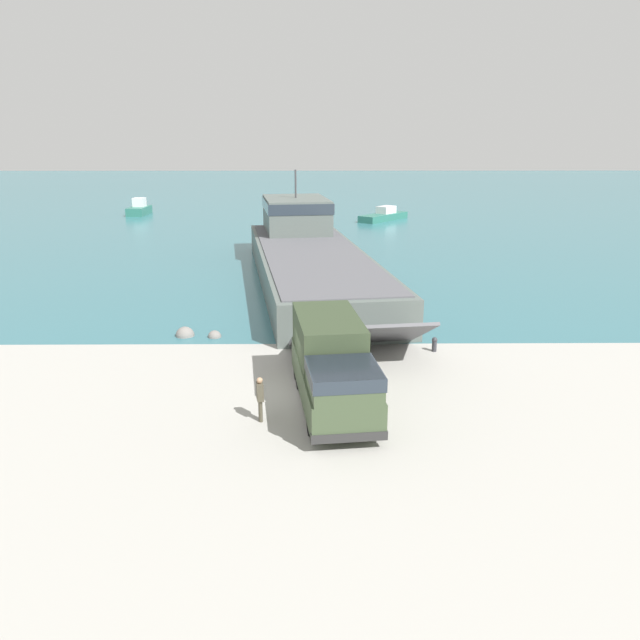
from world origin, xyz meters
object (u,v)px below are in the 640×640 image
Objects in this scene: moored_boat_a at (384,216)px; mooring_bollard at (434,344)px; military_truck at (332,364)px; soldier_on_ramp at (260,396)px; moored_boat_b at (139,209)px; landing_craft at (308,252)px.

moored_boat_a is 51.88m from mooring_bollard.
soldier_on_ramp is (-2.73, -1.50, -0.68)m from military_truck.
moored_boat_b is at bearing 117.47° from mooring_bollard.
moored_boat_a is at bearing 68.35° from soldier_on_ramp.
moored_boat_b is 7.19× the size of mooring_bollard.
mooring_bollard is (30.25, -58.17, -0.36)m from moored_boat_b.
landing_craft is 46.64m from moored_boat_b.
mooring_bollard is (6.48, -18.06, -1.45)m from landing_craft.
moored_boat_b is (-23.77, 40.11, -1.08)m from landing_craft.
moored_boat_b reaches higher than soldier_on_ramp.
military_truck reaches higher than soldier_on_ramp.
landing_craft is 4.47× the size of moored_boat_a.
moored_boat_a is at bearing 86.61° from mooring_bollard.
soldier_on_ramp is at bearing -101.24° from landing_craft.
soldier_on_ramp is at bearing 109.82° from moored_boat_b.
military_truck reaches higher than moored_boat_b.
moored_boat_b reaches higher than mooring_bollard.
soldier_on_ramp is 0.33× the size of moored_boat_b.
moored_boat_b is at bearing 97.48° from soldier_on_ramp.
moored_boat_a reaches higher than mooring_bollard.
military_truck reaches higher than moored_boat_a.
mooring_bollard is at bearing 133.65° from military_truck.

